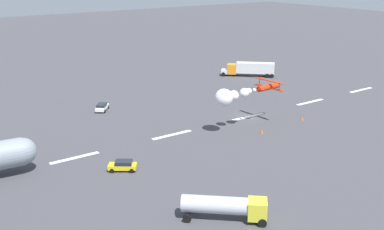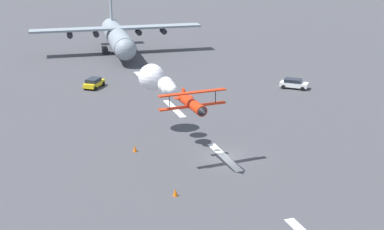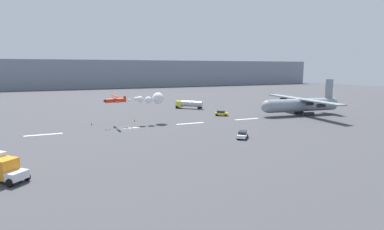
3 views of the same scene
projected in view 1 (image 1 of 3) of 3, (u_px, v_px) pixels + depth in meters
ground_plane at (248, 117)px, 94.53m from camera, size 440.00×440.00×0.00m
runway_stripe_1 at (361, 90)px, 114.63m from camera, size 8.00×0.90×0.01m
runway_stripe_2 at (310, 102)px, 104.58m from camera, size 8.00×0.90×0.01m
runway_stripe_3 at (248, 117)px, 94.53m from camera, size 8.00×0.90×0.01m
runway_stripe_4 at (172, 135)px, 84.48m from camera, size 8.00×0.90×0.01m
runway_stripe_5 at (75, 158)px, 74.43m from camera, size 8.00×0.90×0.01m
stunt_biplane_red at (234, 95)px, 84.34m from camera, size 16.45×7.07×3.13m
semi_truck_orange at (250, 68)px, 128.11m from camera, size 11.97×11.79×3.70m
fuel_tanker_truck at (225, 206)px, 55.93m from camera, size 8.98×8.55×2.90m
followme_car_yellow at (102, 107)px, 98.14m from camera, size 4.10×4.38×1.52m
airport_staff_sedan at (123, 165)px, 69.65m from camera, size 4.36×3.86×1.52m
traffic_cone_near at (302, 118)px, 92.29m from camera, size 0.44×0.44×0.75m
traffic_cone_far at (262, 131)px, 85.07m from camera, size 0.44×0.44×0.75m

